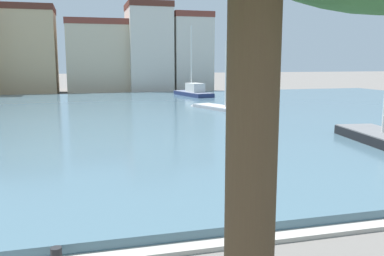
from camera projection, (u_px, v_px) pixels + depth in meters
harbor_water at (96, 118)px, 30.96m from camera, size 79.11×44.85×0.37m
quay_edge_coping at (135, 254)px, 9.37m from camera, size 79.11×0.50×0.12m
sailboat_grey at (224, 110)px, 34.36m from camera, size 4.65×9.71×5.97m
sailboat_black at (380, 140)px, 20.87m from camera, size 3.04×7.92×7.86m
sailboat_navy at (191, 93)px, 48.74m from camera, size 3.48×7.69×8.44m
townhouse_wide_warehouse at (27, 50)px, 54.94m from camera, size 7.49×7.50×11.54m
townhouse_corner_house at (98, 57)px, 56.81m from camera, size 8.51×5.99×9.95m
townhouse_end_terrace at (149, 48)px, 57.85m from camera, size 5.98×7.01×12.28m
townhouse_narrow_midrow at (191, 53)px, 59.02m from camera, size 5.52×5.50×11.13m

